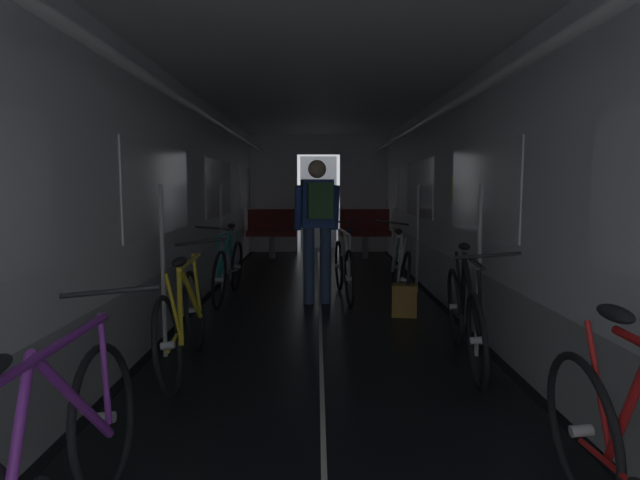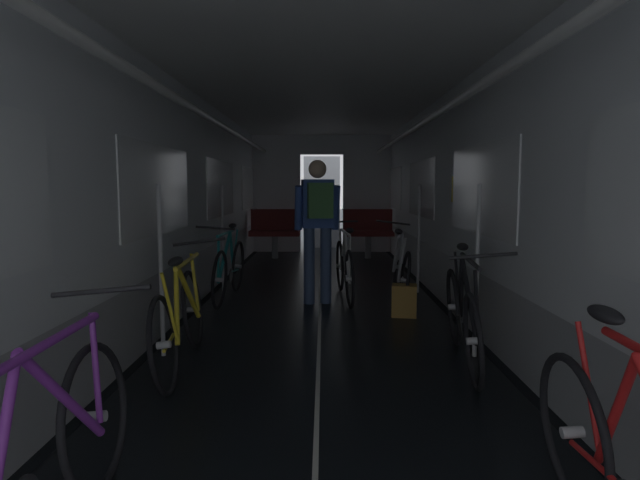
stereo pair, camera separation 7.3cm
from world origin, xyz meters
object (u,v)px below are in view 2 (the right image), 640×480
object	(u,v)px
bicycle_purple	(35,467)
person_cyclist_aisle	(318,218)
bench_seat_far_left	(275,229)
bicycle_silver	(401,269)
bicycle_white_in_aisle	(345,268)
bench_seat_far_right	(368,229)
bicycle_yellow	(180,319)
backpack_on_floor	(404,300)
bicycle_black	(463,315)
bicycle_teal	(229,268)

from	to	relation	value
bicycle_purple	person_cyclist_aisle	xyz separation A→B (m)	(0.96, 4.33, 0.63)
bench_seat_far_left	bicycle_silver	distance (m)	4.30
person_cyclist_aisle	bicycle_white_in_aisle	bearing A→B (deg)	39.48
bench_seat_far_right	bicycle_yellow	bearing A→B (deg)	-107.22
bicycle_yellow	bicycle_purple	bearing A→B (deg)	-88.50
backpack_on_floor	bicycle_black	bearing A→B (deg)	-81.78
bench_seat_far_right	bicycle_yellow	world-z (taller)	same
bench_seat_far_right	bicycle_yellow	size ratio (longest dim) A/B	0.58
bicycle_teal	bicycle_yellow	bearing A→B (deg)	-88.42
bicycle_yellow	bicycle_teal	world-z (taller)	bicycle_yellow
bench_seat_far_left	backpack_on_floor	size ratio (longest dim) A/B	2.89
bicycle_white_in_aisle	backpack_on_floor	bearing A→B (deg)	-55.28
bicycle_teal	backpack_on_floor	distance (m)	2.19
bicycle_white_in_aisle	bicycle_black	bearing A→B (deg)	-70.98
bench_seat_far_right	bicycle_white_in_aisle	distance (m)	3.83
bench_seat_far_right	bicycle_silver	distance (m)	3.87
person_cyclist_aisle	backpack_on_floor	xyz separation A→B (m)	(0.93, -0.60, -0.85)
bicycle_black	bicycle_teal	xyz separation A→B (m)	(-2.23, 2.34, 0.00)
bench_seat_far_right	bicycle_teal	xyz separation A→B (m)	(-2.01, -3.81, -0.18)
bicycle_white_in_aisle	bench_seat_far_left	bearing A→B (deg)	107.65
bicycle_black	person_cyclist_aisle	distance (m)	2.48
bench_seat_far_left	bicycle_yellow	bearing A→B (deg)	-91.29
bicycle_black	bicycle_silver	xyz separation A→B (m)	(-0.15, 2.29, -0.00)
bicycle_black	person_cyclist_aisle	size ratio (longest dim) A/B	1.00
bench_seat_far_right	backpack_on_floor	size ratio (longest dim) A/B	2.89
bicycle_yellow	bicycle_teal	bearing A→B (deg)	91.58
person_cyclist_aisle	backpack_on_floor	size ratio (longest dim) A/B	4.96
bench_seat_far_left	bicycle_white_in_aisle	distance (m)	3.97
bicycle_black	bicycle_yellow	size ratio (longest dim) A/B	1.00
bench_seat_far_left	bicycle_yellow	size ratio (longest dim) A/B	0.58
bench_seat_far_left	bicycle_black	xyz separation A→B (m)	(2.02, -6.15, -0.18)
bicycle_purple	bicycle_white_in_aisle	size ratio (longest dim) A/B	1.00
bicycle_white_in_aisle	bicycle_purple	bearing A→B (deg)	-105.63
bicycle_silver	bicycle_white_in_aisle	xyz separation A→B (m)	(-0.67, 0.09, 0.00)
bench_seat_far_right	person_cyclist_aisle	xyz separation A→B (m)	(-0.92, -4.04, 0.45)
bicycle_yellow	person_cyclist_aisle	size ratio (longest dim) A/B	1.01
backpack_on_floor	bicycle_white_in_aisle	bearing A→B (deg)	124.72
bench_seat_far_left	bicycle_teal	xyz separation A→B (m)	(-0.21, -3.81, -0.18)
bicycle_silver	backpack_on_floor	size ratio (longest dim) A/B	4.98
bicycle_silver	bicycle_yellow	bearing A→B (deg)	-130.01
bicycle_yellow	bicycle_purple	world-z (taller)	bicycle_yellow
bicycle_silver	bicycle_purple	bearing A→B (deg)	-113.47
bicycle_white_in_aisle	bicycle_yellow	bearing A→B (deg)	-118.35
bench_seat_far_right	person_cyclist_aisle	bearing A→B (deg)	-102.88
bench_seat_far_left	bicycle_teal	world-z (taller)	bench_seat_far_left
bicycle_yellow	bicycle_silver	size ratio (longest dim) A/B	1.00
bicycle_black	bicycle_silver	size ratio (longest dim) A/B	1.00
bicycle_teal	bicycle_black	bearing A→B (deg)	-46.37
bicycle_teal	bicycle_silver	size ratio (longest dim) A/B	1.00
bicycle_white_in_aisle	backpack_on_floor	size ratio (longest dim) A/B	4.97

